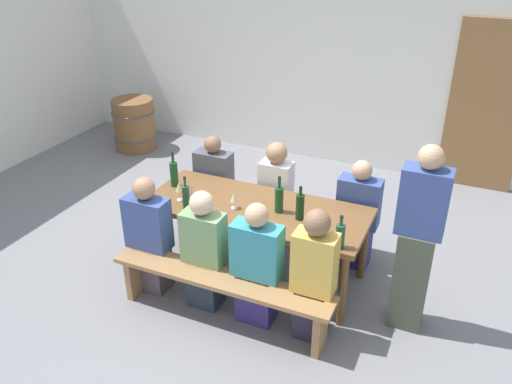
{
  "coord_description": "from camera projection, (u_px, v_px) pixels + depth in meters",
  "views": [
    {
      "loc": [
        1.71,
        -3.82,
        3.07
      ],
      "look_at": [
        0.0,
        0.0,
        0.9
      ],
      "focal_mm": 36.74,
      "sensor_mm": 36.0,
      "label": 1
    }
  ],
  "objects": [
    {
      "name": "wooden_door",
      "position": [
        487.0,
        108.0,
        6.36
      ],
      "size": [
        0.9,
        0.06,
        2.1
      ],
      "primitive_type": "cube",
      "color": "olive",
      "rests_on": "ground"
    },
    {
      "name": "wine_glass_2",
      "position": [
        190.0,
        190.0,
        4.81
      ],
      "size": [
        0.08,
        0.08,
        0.17
      ],
      "color": "silver",
      "rests_on": "tasting_table"
    },
    {
      "name": "seated_guest_near_2",
      "position": [
        257.0,
        267.0,
        4.33
      ],
      "size": [
        0.42,
        0.24,
        1.12
      ],
      "rotation": [
        0.0,
        0.0,
        1.57
      ],
      "color": "navy",
      "rests_on": "ground"
    },
    {
      "name": "wine_bottle_3",
      "position": [
        279.0,
        199.0,
        4.64
      ],
      "size": [
        0.08,
        0.08,
        0.35
      ],
      "color": "#194723",
      "rests_on": "tasting_table"
    },
    {
      "name": "wine_glass_0",
      "position": [
        249.0,
        211.0,
        4.45
      ],
      "size": [
        0.07,
        0.07,
        0.18
      ],
      "color": "silver",
      "rests_on": "tasting_table"
    },
    {
      "name": "seated_guest_near_1",
      "position": [
        204.0,
        252.0,
        4.5
      ],
      "size": [
        0.37,
        0.24,
        1.12
      ],
      "rotation": [
        0.0,
        0.0,
        1.57
      ],
      "color": "#273241",
      "rests_on": "ground"
    },
    {
      "name": "back_wall",
      "position": [
        351.0,
        47.0,
        6.86
      ],
      "size": [
        14.0,
        0.2,
        3.2
      ],
      "primitive_type": "cube",
      "color": "silver",
      "rests_on": "ground"
    },
    {
      "name": "seated_guest_near_3",
      "position": [
        314.0,
        277.0,
        4.13
      ],
      "size": [
        0.34,
        0.24,
        1.18
      ],
      "rotation": [
        0.0,
        0.0,
        1.57
      ],
      "color": "#2D273F",
      "rests_on": "ground"
    },
    {
      "name": "wine_bottle_4",
      "position": [
        300.0,
        206.0,
        4.53
      ],
      "size": [
        0.07,
        0.07,
        0.32
      ],
      "color": "#143319",
      "rests_on": "tasting_table"
    },
    {
      "name": "wine_bottle_1",
      "position": [
        186.0,
        197.0,
        4.68
      ],
      "size": [
        0.07,
        0.07,
        0.33
      ],
      "color": "#234C2D",
      "rests_on": "tasting_table"
    },
    {
      "name": "wine_bottle_0",
      "position": [
        340.0,
        236.0,
        4.13
      ],
      "size": [
        0.08,
        0.08,
        0.29
      ],
      "color": "#234C2D",
      "rests_on": "tasting_table"
    },
    {
      "name": "seated_guest_far_2",
      "position": [
        357.0,
        217.0,
        5.05
      ],
      "size": [
        0.4,
        0.24,
        1.12
      ],
      "rotation": [
        0.0,
        0.0,
        -1.57
      ],
      "color": "navy",
      "rests_on": "ground"
    },
    {
      "name": "wine_barrel",
      "position": [
        134.0,
        124.0,
        7.8
      ],
      "size": [
        0.64,
        0.64,
        0.76
      ],
      "color": "brown",
      "rests_on": "ground"
    },
    {
      "name": "seated_guest_near_0",
      "position": [
        149.0,
        238.0,
        4.71
      ],
      "size": [
        0.4,
        0.24,
        1.13
      ],
      "rotation": [
        0.0,
        0.0,
        1.57
      ],
      "color": "#54464D",
      "rests_on": "ground"
    },
    {
      "name": "wine_glass_1",
      "position": [
        234.0,
        198.0,
        4.7
      ],
      "size": [
        0.07,
        0.07,
        0.16
      ],
      "color": "silver",
      "rests_on": "tasting_table"
    },
    {
      "name": "bench_near",
      "position": [
        221.0,
        286.0,
        4.38
      ],
      "size": [
        1.96,
        0.3,
        0.45
      ],
      "color": "#9E7247",
      "rests_on": "ground"
    },
    {
      "name": "wine_glass_3",
      "position": [
        179.0,
        187.0,
        4.83
      ],
      "size": [
        0.07,
        0.07,
        0.19
      ],
      "color": "silver",
      "rests_on": "tasting_table"
    },
    {
      "name": "seated_guest_far_0",
      "position": [
        214.0,
        188.0,
        5.62
      ],
      "size": [
        0.39,
        0.24,
        1.12
      ],
      "rotation": [
        0.0,
        0.0,
        -1.57
      ],
      "color": "#33463F",
      "rests_on": "ground"
    },
    {
      "name": "ground_plane",
      "position": [
        256.0,
        273.0,
        5.13
      ],
      "size": [
        24.0,
        24.0,
        0.0
      ],
      "primitive_type": "plane",
      "color": "slate"
    },
    {
      "name": "standing_host",
      "position": [
        417.0,
        244.0,
        4.15
      ],
      "size": [
        0.37,
        0.24,
        1.64
      ],
      "rotation": [
        0.0,
        0.0,
        3.14
      ],
      "color": "#454C3C",
      "rests_on": "ground"
    },
    {
      "name": "bench_far",
      "position": [
        284.0,
        209.0,
        5.55
      ],
      "size": [
        1.96,
        0.3,
        0.45
      ],
      "color": "#9E7247",
      "rests_on": "ground"
    },
    {
      "name": "tasting_table",
      "position": [
        256.0,
        214.0,
        4.82
      ],
      "size": [
        2.06,
        0.85,
        0.75
      ],
      "color": "brown",
      "rests_on": "ground"
    },
    {
      "name": "seated_guest_far_1",
      "position": [
        276.0,
        197.0,
        5.34
      ],
      "size": [
        0.32,
        0.24,
        1.16
      ],
      "rotation": [
        0.0,
        0.0,
        -1.57
      ],
      "color": "#592833",
      "rests_on": "ground"
    },
    {
      "name": "wine_bottle_2",
      "position": [
        174.0,
        173.0,
        5.1
      ],
      "size": [
        0.08,
        0.08,
        0.35
      ],
      "color": "#194723",
      "rests_on": "tasting_table"
    }
  ]
}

